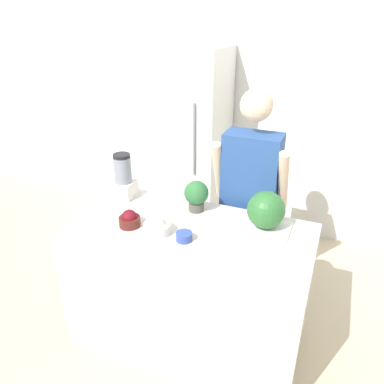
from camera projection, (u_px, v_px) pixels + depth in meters
name	position (u px, v px, depth m)	size (l,w,h in m)	color
ground_plane	(166.00, 378.00, 2.41)	(14.00, 14.00, 0.00)	beige
wall_back	(260.00, 105.00, 3.59)	(8.00, 0.06, 2.60)	white
counter_island	(190.00, 286.00, 2.54)	(1.52, 0.80, 0.89)	beige
refrigerator	(184.00, 145.00, 3.68)	(0.79, 0.65, 1.84)	white
person	(249.00, 200.00, 2.75)	(0.53, 0.27, 1.68)	#333338
cutting_board	(262.00, 227.00, 2.36)	(0.35, 0.26, 0.01)	white
watermelon	(266.00, 210.00, 2.30)	(0.24, 0.24, 0.24)	#2D6B33
bowl_cherries	(130.00, 219.00, 2.37)	(0.14, 0.14, 0.11)	#511E19
bowl_cream	(157.00, 227.00, 2.29)	(0.17, 0.17, 0.11)	white
bowl_small_blue	(184.00, 236.00, 2.23)	(0.10, 0.10, 0.05)	#334C9E
blender	(123.00, 178.00, 2.69)	(0.15, 0.15, 0.33)	silver
potted_plant	(196.00, 195.00, 2.52)	(0.17, 0.17, 0.22)	#514C47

